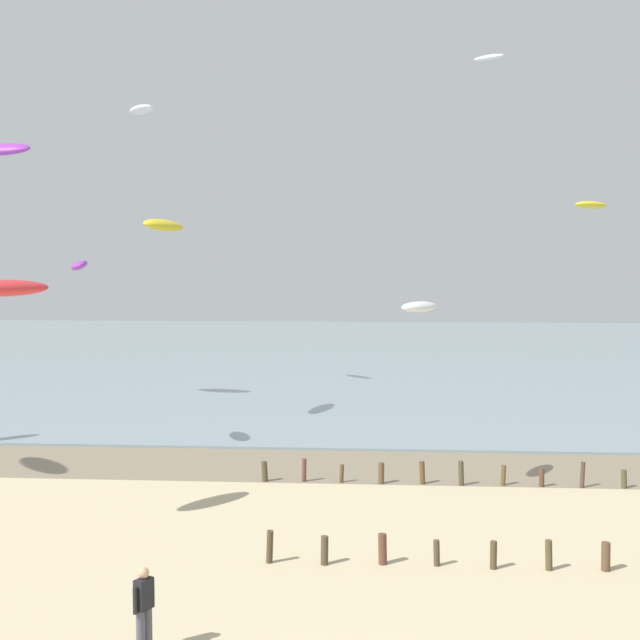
{
  "coord_description": "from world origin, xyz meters",
  "views": [
    {
      "loc": [
        2.02,
        -10.39,
        7.62
      ],
      "look_at": [
        0.59,
        10.22,
        6.16
      ],
      "focal_mm": 46.92,
      "sensor_mm": 36.0,
      "label": 1
    }
  ],
  "objects_px": {
    "kite_aloft_6": "(2,149)",
    "person_left_flank": "(144,607)",
    "kite_aloft_4": "(79,265)",
    "kite_aloft_8": "(419,307)",
    "kite_aloft_3": "(0,288)",
    "kite_aloft_10": "(591,205)",
    "kite_aloft_5": "(164,225)",
    "kite_aloft_9": "(141,110)",
    "kite_aloft_1": "(489,57)"
  },
  "relations": [
    {
      "from": "kite_aloft_9",
      "to": "kite_aloft_10",
      "type": "height_order",
      "value": "kite_aloft_9"
    },
    {
      "from": "person_left_flank",
      "to": "kite_aloft_3",
      "type": "distance_m",
      "value": 10.64
    },
    {
      "from": "kite_aloft_9",
      "to": "kite_aloft_10",
      "type": "distance_m",
      "value": 27.64
    },
    {
      "from": "kite_aloft_4",
      "to": "kite_aloft_9",
      "type": "bearing_deg",
      "value": -14.75
    },
    {
      "from": "kite_aloft_3",
      "to": "kite_aloft_9",
      "type": "xyz_separation_m",
      "value": [
        -2.69,
        23.48,
        9.0
      ]
    },
    {
      "from": "kite_aloft_3",
      "to": "kite_aloft_5",
      "type": "xyz_separation_m",
      "value": [
        0.65,
        15.11,
        2.34
      ]
    },
    {
      "from": "kite_aloft_4",
      "to": "kite_aloft_10",
      "type": "xyz_separation_m",
      "value": [
        24.55,
        21.93,
        3.62
      ]
    },
    {
      "from": "kite_aloft_8",
      "to": "kite_aloft_3",
      "type": "bearing_deg",
      "value": 144.02
    },
    {
      "from": "kite_aloft_5",
      "to": "kite_aloft_4",
      "type": "bearing_deg",
      "value": -0.98
    },
    {
      "from": "kite_aloft_1",
      "to": "kite_aloft_10",
      "type": "height_order",
      "value": "kite_aloft_1"
    },
    {
      "from": "kite_aloft_6",
      "to": "kite_aloft_10",
      "type": "xyz_separation_m",
      "value": [
        31.77,
        12.48,
        -2.06
      ]
    },
    {
      "from": "kite_aloft_6",
      "to": "kite_aloft_10",
      "type": "distance_m",
      "value": 34.2
    },
    {
      "from": "kite_aloft_3",
      "to": "kite_aloft_4",
      "type": "distance_m",
      "value": 9.17
    },
    {
      "from": "kite_aloft_4",
      "to": "kite_aloft_8",
      "type": "distance_m",
      "value": 13.42
    },
    {
      "from": "kite_aloft_5",
      "to": "kite_aloft_10",
      "type": "height_order",
      "value": "kite_aloft_10"
    },
    {
      "from": "person_left_flank",
      "to": "kite_aloft_5",
      "type": "relative_size",
      "value": 0.54
    },
    {
      "from": "kite_aloft_4",
      "to": "kite_aloft_8",
      "type": "bearing_deg",
      "value": -128.71
    },
    {
      "from": "kite_aloft_1",
      "to": "kite_aloft_6",
      "type": "relative_size",
      "value": 0.6
    },
    {
      "from": "kite_aloft_10",
      "to": "person_left_flank",
      "type": "bearing_deg",
      "value": 24.02
    },
    {
      "from": "kite_aloft_1",
      "to": "kite_aloft_5",
      "type": "relative_size",
      "value": 0.61
    },
    {
      "from": "kite_aloft_1",
      "to": "kite_aloft_10",
      "type": "xyz_separation_m",
      "value": [
        6.65,
        1.84,
        -8.65
      ]
    },
    {
      "from": "person_left_flank",
      "to": "kite_aloft_4",
      "type": "height_order",
      "value": "kite_aloft_4"
    },
    {
      "from": "kite_aloft_5",
      "to": "kite_aloft_10",
      "type": "distance_m",
      "value": 27.87
    },
    {
      "from": "person_left_flank",
      "to": "kite_aloft_8",
      "type": "xyz_separation_m",
      "value": [
        5.85,
        11.68,
        5.22
      ]
    },
    {
      "from": "kite_aloft_1",
      "to": "kite_aloft_6",
      "type": "height_order",
      "value": "kite_aloft_1"
    },
    {
      "from": "kite_aloft_4",
      "to": "kite_aloft_9",
      "type": "height_order",
      "value": "kite_aloft_9"
    },
    {
      "from": "kite_aloft_8",
      "to": "kite_aloft_10",
      "type": "bearing_deg",
      "value": 6.1
    },
    {
      "from": "person_left_flank",
      "to": "kite_aloft_10",
      "type": "height_order",
      "value": "kite_aloft_10"
    },
    {
      "from": "kite_aloft_8",
      "to": "kite_aloft_5",
      "type": "bearing_deg",
      "value": 78.1
    },
    {
      "from": "kite_aloft_3",
      "to": "kite_aloft_4",
      "type": "height_order",
      "value": "kite_aloft_4"
    },
    {
      "from": "kite_aloft_5",
      "to": "kite_aloft_9",
      "type": "bearing_deg",
      "value": -143.12
    },
    {
      "from": "kite_aloft_3",
      "to": "kite_aloft_10",
      "type": "xyz_separation_m",
      "value": [
        23.47,
        31.01,
        4.2
      ]
    },
    {
      "from": "kite_aloft_6",
      "to": "person_left_flank",
      "type": "bearing_deg",
      "value": -47.49
    },
    {
      "from": "kite_aloft_5",
      "to": "kite_aloft_9",
      "type": "relative_size",
      "value": 1.31
    },
    {
      "from": "kite_aloft_1",
      "to": "kite_aloft_4",
      "type": "relative_size",
      "value": 0.96
    },
    {
      "from": "kite_aloft_6",
      "to": "kite_aloft_10",
      "type": "height_order",
      "value": "kite_aloft_6"
    },
    {
      "from": "kite_aloft_10",
      "to": "kite_aloft_1",
      "type": "bearing_deg",
      "value": -25.36
    },
    {
      "from": "kite_aloft_10",
      "to": "kite_aloft_8",
      "type": "bearing_deg",
      "value": 24.68
    },
    {
      "from": "kite_aloft_4",
      "to": "kite_aloft_8",
      "type": "height_order",
      "value": "kite_aloft_4"
    },
    {
      "from": "kite_aloft_4",
      "to": "kite_aloft_10",
      "type": "distance_m",
      "value": 33.12
    },
    {
      "from": "kite_aloft_4",
      "to": "kite_aloft_10",
      "type": "relative_size",
      "value": 0.68
    },
    {
      "from": "kite_aloft_3",
      "to": "kite_aloft_10",
      "type": "relative_size",
      "value": 0.96
    },
    {
      "from": "kite_aloft_5",
      "to": "kite_aloft_8",
      "type": "relative_size",
      "value": 1.51
    },
    {
      "from": "person_left_flank",
      "to": "kite_aloft_10",
      "type": "relative_size",
      "value": 0.58
    },
    {
      "from": "person_left_flank",
      "to": "kite_aloft_6",
      "type": "height_order",
      "value": "kite_aloft_6"
    },
    {
      "from": "kite_aloft_3",
      "to": "kite_aloft_5",
      "type": "height_order",
      "value": "kite_aloft_5"
    },
    {
      "from": "kite_aloft_1",
      "to": "kite_aloft_3",
      "type": "relative_size",
      "value": 0.69
    },
    {
      "from": "kite_aloft_3",
      "to": "kite_aloft_10",
      "type": "bearing_deg",
      "value": 2.98
    },
    {
      "from": "kite_aloft_4",
      "to": "kite_aloft_9",
      "type": "relative_size",
      "value": 0.83
    },
    {
      "from": "person_left_flank",
      "to": "kite_aloft_8",
      "type": "relative_size",
      "value": 0.81
    }
  ]
}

